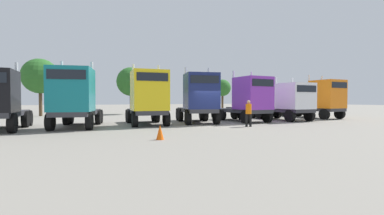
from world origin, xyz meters
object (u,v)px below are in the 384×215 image
at_px(semi_truck_teal, 74,97).
at_px(traffic_cone_near, 160,132).
at_px(visitor_in_hivis, 249,111).
at_px(semi_truck_white, 289,101).
at_px(semi_truck_navy, 199,98).
at_px(semi_truck_orange, 322,99).
at_px(semi_truck_purple, 249,99).
at_px(semi_truck_yellow, 148,97).

distance_m(semi_truck_teal, traffic_cone_near, 7.96).
bearing_deg(visitor_in_hivis, semi_truck_teal, -88.93).
bearing_deg(semi_truck_white, traffic_cone_near, -64.68).
distance_m(semi_truck_navy, semi_truck_orange, 13.65).
bearing_deg(semi_truck_orange, semi_truck_teal, -91.11).
relative_size(semi_truck_teal, visitor_in_hivis, 3.58).
height_order(semi_truck_white, semi_truck_orange, semi_truck_orange).
bearing_deg(semi_truck_navy, semi_truck_orange, 102.52).
relative_size(semi_truck_teal, traffic_cone_near, 9.37).
bearing_deg(semi_truck_navy, semi_truck_white, 98.07).
relative_size(semi_truck_purple, visitor_in_hivis, 3.23).
relative_size(semi_truck_white, visitor_in_hivis, 3.57).
bearing_deg(semi_truck_navy, semi_truck_purple, 96.62).
xyz_separation_m(semi_truck_navy, visitor_in_hivis, (1.95, -3.70, -0.94)).
height_order(semi_truck_yellow, semi_truck_purple, semi_truck_yellow).
bearing_deg(visitor_in_hivis, semi_truck_purple, 163.38).
height_order(semi_truck_navy, traffic_cone_near, semi_truck_navy).
height_order(semi_truck_orange, visitor_in_hivis, semi_truck_orange).
xyz_separation_m(semi_truck_teal, semi_truck_purple, (13.30, -0.62, -0.08)).
bearing_deg(semi_truck_teal, visitor_in_hivis, 83.51).
xyz_separation_m(semi_truck_teal, semi_truck_white, (17.58, -0.88, -0.29)).
bearing_deg(semi_truck_navy, semi_truck_yellow, -79.57).
height_order(semi_truck_yellow, traffic_cone_near, semi_truck_yellow).
xyz_separation_m(semi_truck_yellow, traffic_cone_near, (-1.38, -7.01, -1.70)).
bearing_deg(traffic_cone_near, visitor_in_hivis, 22.99).
bearing_deg(semi_truck_navy, visitor_in_hivis, 40.91).
relative_size(semi_truck_yellow, semi_truck_white, 0.91).
distance_m(semi_truck_yellow, visitor_in_hivis, 7.21).
distance_m(semi_truck_teal, semi_truck_yellow, 4.89).
xyz_separation_m(semi_truck_teal, semi_truck_yellow, (4.89, 0.06, 0.02)).
bearing_deg(semi_truck_purple, visitor_in_hivis, -37.89).
bearing_deg(semi_truck_yellow, semi_truck_orange, 94.63).
relative_size(semi_truck_orange, traffic_cone_near, 8.98).
height_order(semi_truck_teal, semi_truck_white, semi_truck_teal).
xyz_separation_m(semi_truck_yellow, visitor_in_hivis, (5.99, -3.88, -0.99)).
bearing_deg(semi_truck_navy, traffic_cone_near, -25.43).
bearing_deg(semi_truck_purple, semi_truck_yellow, -95.47).
distance_m(semi_truck_navy, traffic_cone_near, 8.87).
relative_size(semi_truck_teal, semi_truck_navy, 1.06).
relative_size(semi_truck_teal, semi_truck_yellow, 1.10).
height_order(semi_truck_purple, visitor_in_hivis, semi_truck_purple).
relative_size(semi_truck_teal, semi_truck_white, 1.00).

